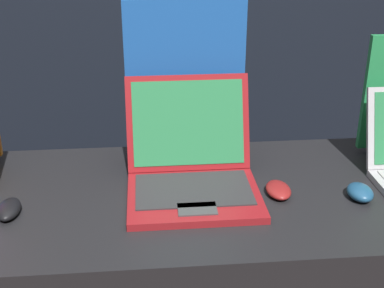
% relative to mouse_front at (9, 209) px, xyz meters
% --- Properties ---
extents(mouse_front, '(0.06, 0.11, 0.03)m').
position_rel_mouse_front_xyz_m(mouse_front, '(0.00, 0.00, 0.00)').
color(mouse_front, black).
rests_on(mouse_front, display_counter).
extents(laptop_middle, '(0.36, 0.38, 0.28)m').
position_rel_mouse_front_xyz_m(laptop_middle, '(0.48, 0.11, 0.05)').
color(laptop_middle, maroon).
rests_on(laptop_middle, display_counter).
extents(mouse_middle, '(0.07, 0.10, 0.03)m').
position_rel_mouse_front_xyz_m(mouse_middle, '(0.72, 0.04, -0.00)').
color(mouse_middle, maroon).
rests_on(mouse_middle, display_counter).
extents(promo_stand_middle, '(0.36, 0.07, 0.49)m').
position_rel_mouse_front_xyz_m(promo_stand_middle, '(0.48, 0.32, 0.22)').
color(promo_stand_middle, black).
rests_on(promo_stand_middle, display_counter).
extents(mouse_back, '(0.07, 0.09, 0.04)m').
position_rel_mouse_front_xyz_m(mouse_back, '(0.94, -0.00, 0.00)').
color(mouse_back, navy).
rests_on(mouse_back, display_counter).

